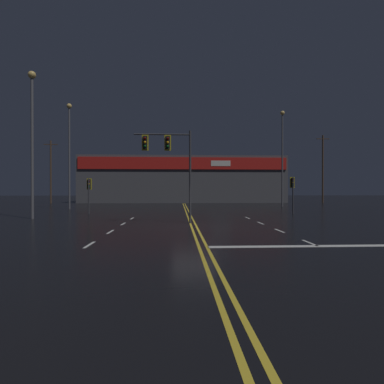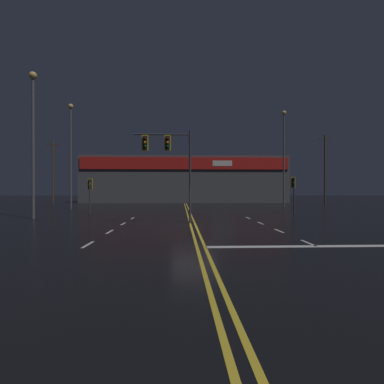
% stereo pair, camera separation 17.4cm
% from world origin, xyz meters
% --- Properties ---
extents(ground_plane, '(200.00, 200.00, 0.00)m').
position_xyz_m(ground_plane, '(0.00, 0.00, 0.00)').
color(ground_plane, black).
extents(road_markings, '(13.01, 60.00, 0.01)m').
position_xyz_m(road_markings, '(0.77, -1.07, 0.00)').
color(road_markings, gold).
rests_on(road_markings, ground).
extents(traffic_signal_median, '(3.65, 0.36, 5.93)m').
position_xyz_m(traffic_signal_median, '(-1.58, 1.93, 4.50)').
color(traffic_signal_median, '#38383D').
rests_on(traffic_signal_median, ground).
extents(traffic_signal_corner_northeast, '(0.42, 0.36, 3.32)m').
position_xyz_m(traffic_signal_corner_northeast, '(9.52, 9.62, 2.44)').
color(traffic_signal_corner_northeast, '#38383D').
rests_on(traffic_signal_corner_northeast, ground).
extents(traffic_signal_corner_northwest, '(0.42, 0.36, 3.17)m').
position_xyz_m(traffic_signal_corner_northwest, '(-8.84, 9.83, 2.32)').
color(traffic_signal_corner_northwest, '#38383D').
rests_on(traffic_signal_corner_northwest, ground).
extents(streetlight_near_left, '(0.56, 0.56, 11.89)m').
position_xyz_m(streetlight_near_left, '(-13.17, 17.16, 7.35)').
color(streetlight_near_left, '#59595E').
rests_on(streetlight_near_left, ground).
extents(streetlight_near_right, '(0.56, 0.56, 10.90)m').
position_xyz_m(streetlight_near_right, '(-11.68, 5.42, 6.82)').
color(streetlight_near_right, '#59595E').
rests_on(streetlight_near_right, ground).
extents(streetlight_median_approach, '(0.56, 0.56, 12.34)m').
position_xyz_m(streetlight_median_approach, '(12.53, 20.80, 7.59)').
color(streetlight_median_approach, '#59595E').
rests_on(streetlight_median_approach, ground).
extents(building_backdrop, '(34.67, 10.23, 7.88)m').
position_xyz_m(building_backdrop, '(0.00, 36.61, 3.95)').
color(building_backdrop, '#4C4C51').
rests_on(building_backdrop, ground).
extents(utility_pole_row, '(46.66, 0.26, 11.27)m').
position_xyz_m(utility_pole_row, '(2.24, 31.61, 5.54)').
color(utility_pole_row, '#4C3828').
rests_on(utility_pole_row, ground).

